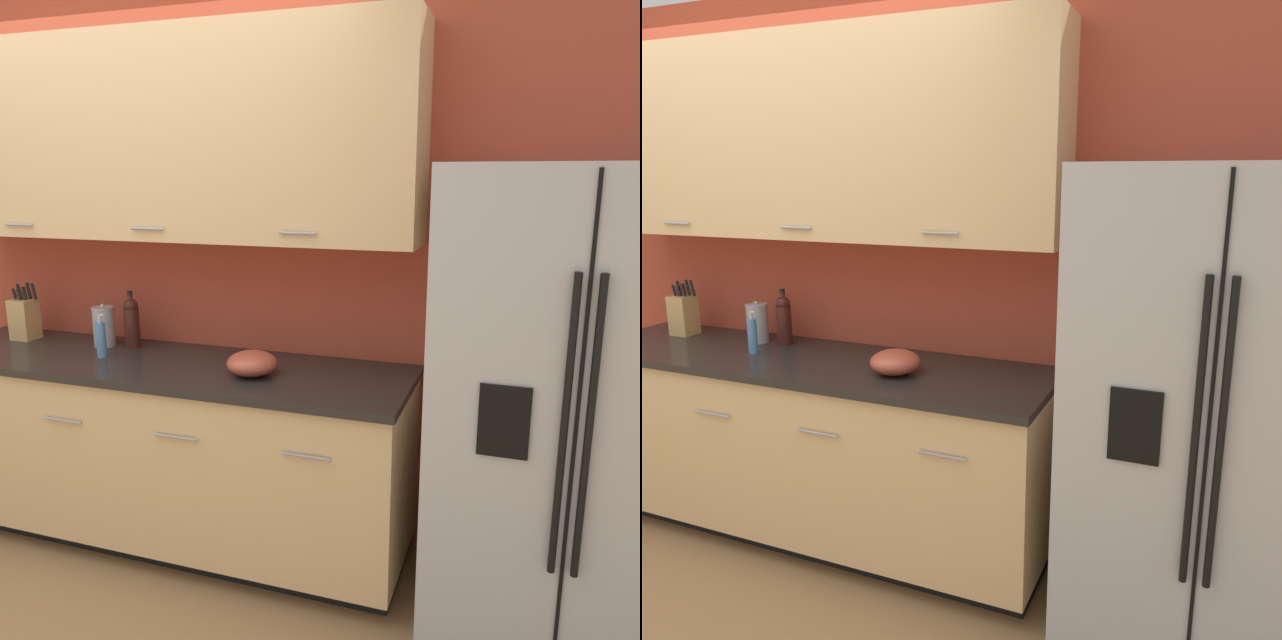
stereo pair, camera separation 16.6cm
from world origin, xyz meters
The scene contains 9 objects.
ground_plane centered at (0.00, 0.00, 0.00)m, with size 14.00×14.00×0.00m, color #997047.
wall_back centered at (0.08, 1.00, 1.51)m, with size 10.00×0.39×2.60m.
counter_unit centered at (0.25, 0.72, 0.46)m, with size 2.39×0.64×0.91m.
refrigerator centered at (2.03, 0.65, 0.89)m, with size 0.95×0.78×1.78m.
knife_block centered at (-0.61, 0.83, 1.02)m, with size 0.13×0.11×0.30m.
wine_bottle centered at (0.01, 0.87, 1.04)m, with size 0.07×0.07×0.28m.
soap_dispenser centered at (-0.02, 0.68, 1.00)m, with size 0.05×0.04×0.21m.
steel_canister centered at (-0.14, 0.85, 1.01)m, with size 0.11×0.11×0.21m.
mixing_bowl centered at (0.76, 0.65, 0.96)m, with size 0.22×0.22×0.10m.
Camera 1 is at (1.85, -1.67, 1.74)m, focal length 35.00 mm.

